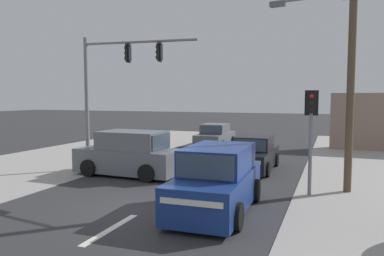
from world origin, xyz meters
TOP-DOWN VIEW (x-y plane):
  - ground_plane at (0.00, 0.00)m, footprint 140.00×140.00m
  - lane_dash_near at (0.00, -2.00)m, footprint 0.20×2.40m
  - lane_dash_mid at (0.00, 3.00)m, footprint 0.20×2.40m
  - lane_dash_far at (0.00, 8.00)m, footprint 0.20×2.40m
  - kerb_left_verge at (-8.50, 4.00)m, footprint 8.00×40.00m
  - utility_pole_midground_right at (5.58, 4.14)m, footprint 3.77×0.67m
  - utility_pole_background_right at (6.24, 15.80)m, footprint 1.80×0.26m
  - traffic_signal_mast at (-4.02, 4.45)m, footprint 5.27×0.62m
  - pedestal_signal_right_kerb at (4.49, 3.17)m, footprint 0.44×0.29m
  - suv_oncoming_mid at (2.05, 0.45)m, footprint 2.16×4.59m
  - sedan_crossing_left at (1.81, 7.01)m, footprint 1.89×4.24m
  - suv_oncoming_near at (-2.90, 3.96)m, footprint 4.60×2.18m
  - sedan_kerbside_parked at (-2.18, 13.96)m, footprint 1.91×4.25m

SIDE VIEW (x-z plane):
  - ground_plane at x=0.00m, z-range 0.00..0.00m
  - lane_dash_near at x=0.00m, z-range 0.00..0.01m
  - lane_dash_mid at x=0.00m, z-range 0.00..0.01m
  - lane_dash_far at x=0.00m, z-range 0.00..0.01m
  - kerb_left_verge at x=-8.50m, z-range 0.00..0.02m
  - sedan_crossing_left at x=1.81m, z-range -0.08..1.48m
  - sedan_kerbside_parked at x=-2.18m, z-range -0.08..1.48m
  - suv_oncoming_mid at x=2.05m, z-range -0.06..1.83m
  - suv_oncoming_near at x=-2.90m, z-range -0.06..1.83m
  - pedestal_signal_right_kerb at x=4.49m, z-range 0.64..4.20m
  - traffic_signal_mast at x=-4.02m, z-range 1.15..7.15m
  - utility_pole_midground_right at x=5.58m, z-range 0.36..9.86m
  - utility_pole_background_right at x=6.24m, z-range 0.25..10.78m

